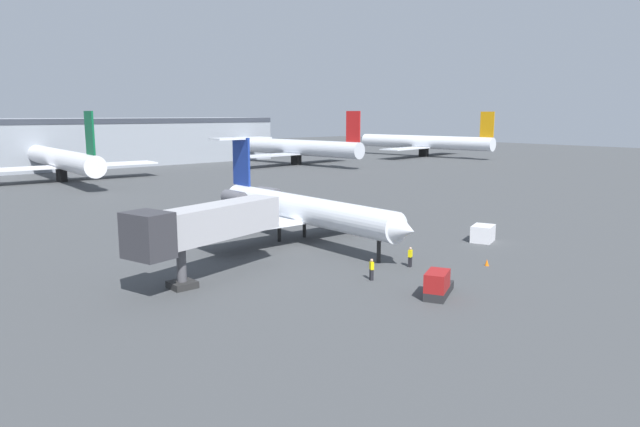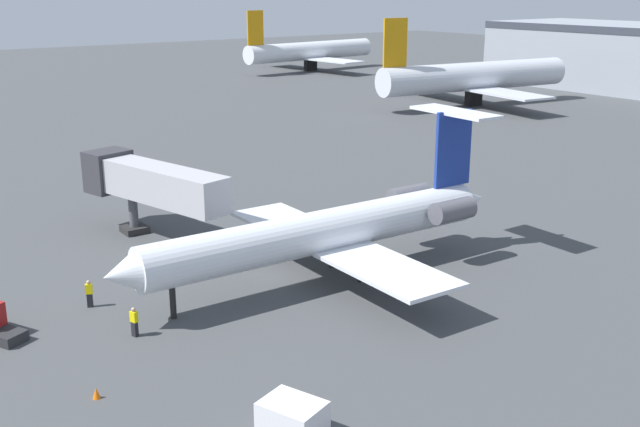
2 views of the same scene
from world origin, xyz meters
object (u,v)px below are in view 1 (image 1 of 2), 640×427
(cargo_container_uld, at_px, (483,233))
(parked_airliner_east_mid, at_px, (297,148))
(jet_bridge, at_px, (199,226))
(ground_crew_marshaller, at_px, (372,269))
(baggage_tug_lead, at_px, (438,285))
(parked_airliner_east_end, at_px, (425,142))
(ground_crew_loader, at_px, (410,257))
(regional_jet, at_px, (299,208))
(parked_airliner_centre, at_px, (61,160))
(traffic_cone_near, at_px, (487,263))

(cargo_container_uld, bearing_deg, parked_airliner_east_mid, 62.32)
(jet_bridge, distance_m, ground_crew_marshaller, 13.50)
(baggage_tug_lead, bearing_deg, parked_airliner_east_end, 38.72)
(ground_crew_loader, xyz_separation_m, parked_airliner_east_mid, (55.79, 82.88, 3.37))
(ground_crew_marshaller, distance_m, parked_airliner_east_mid, 103.46)
(regional_jet, distance_m, parked_airliner_centre, 69.77)
(parked_airliner_east_end, bearing_deg, jet_bridge, -148.67)
(traffic_cone_near, distance_m, parked_airliner_centre, 88.04)
(regional_jet, xyz_separation_m, parked_airliner_east_mid, (56.38, 68.97, 0.82))
(ground_crew_loader, bearing_deg, regional_jet, 92.41)
(ground_crew_marshaller, distance_m, baggage_tug_lead, 5.93)
(regional_jet, bearing_deg, baggage_tug_lead, -101.73)
(parked_airliner_centre, height_order, parked_airliner_east_end, parked_airliner_east_end)
(jet_bridge, xyz_separation_m, cargo_container_uld, (28.44, -6.23, -3.53))
(baggage_tug_lead, relative_size, parked_airliner_east_end, 0.10)
(regional_jet, distance_m, traffic_cone_near, 19.13)
(jet_bridge, bearing_deg, parked_airliner_centre, 79.18)
(regional_jet, relative_size, traffic_cone_near, 52.24)
(traffic_cone_near, xyz_separation_m, parked_airliner_centre, (-5.96, 87.75, 3.86))
(ground_crew_loader, bearing_deg, jet_bridge, 153.28)
(baggage_tug_lead, relative_size, parked_airliner_east_mid, 0.10)
(regional_jet, bearing_deg, traffic_cone_near, -72.40)
(ground_crew_marshaller, distance_m, ground_crew_loader, 5.32)
(ground_crew_loader, xyz_separation_m, parked_airliner_east_end, (101.99, 79.15, 3.35))
(jet_bridge, xyz_separation_m, parked_airliner_east_mid, (71.14, 75.15, -0.13))
(parked_airliner_east_end, bearing_deg, traffic_cone_near, -139.33)
(regional_jet, xyz_separation_m, traffic_cone_near, (5.71, -17.99, -3.13))
(parked_airliner_centre, distance_m, parked_airliner_east_mid, 56.63)
(ground_crew_loader, height_order, baggage_tug_lead, baggage_tug_lead)
(traffic_cone_near, bearing_deg, parked_airliner_east_end, 40.67)
(jet_bridge, bearing_deg, traffic_cone_near, -29.97)
(jet_bridge, bearing_deg, parked_airliner_east_mid, 46.57)
(jet_bridge, xyz_separation_m, parked_airliner_centre, (14.51, 75.95, -0.22))
(ground_crew_marshaller, bearing_deg, cargo_container_uld, 6.40)
(ground_crew_marshaller, bearing_deg, traffic_cone_near, -18.63)
(jet_bridge, height_order, baggage_tug_lead, jet_bridge)
(baggage_tug_lead, bearing_deg, parked_airliner_east_mid, 55.85)
(regional_jet, relative_size, ground_crew_marshaller, 17.00)
(cargo_container_uld, height_order, parked_airliner_east_end, parked_airliner_east_end)
(regional_jet, bearing_deg, ground_crew_loader, -87.59)
(baggage_tug_lead, bearing_deg, ground_crew_marshaller, 94.49)
(ground_crew_marshaller, relative_size, parked_airliner_centre, 0.04)
(ground_crew_marshaller, bearing_deg, parked_airliner_east_mid, 53.80)
(regional_jet, distance_m, parked_airliner_east_end, 121.56)
(regional_jet, height_order, traffic_cone_near, regional_jet)
(regional_jet, height_order, cargo_container_uld, regional_jet)
(ground_crew_loader, bearing_deg, parked_airliner_centre, 90.57)
(jet_bridge, bearing_deg, regional_jet, 22.72)
(parked_airliner_east_mid, bearing_deg, ground_crew_marshaller, -126.20)
(ground_crew_marshaller, distance_m, parked_airliner_centre, 84.42)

